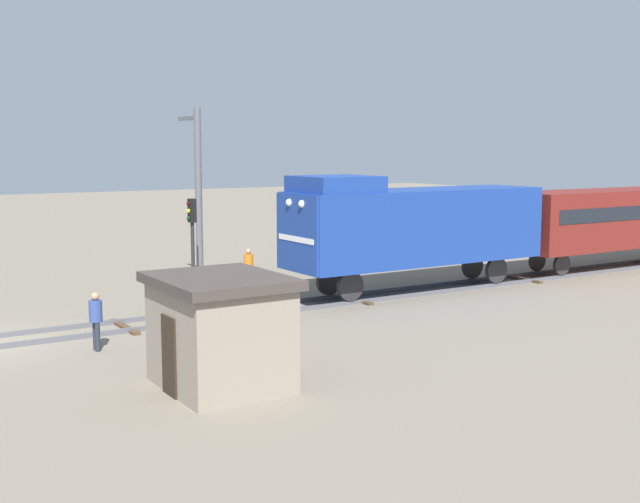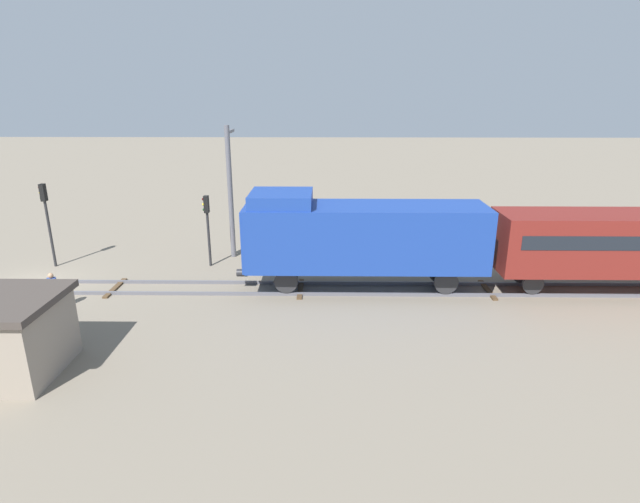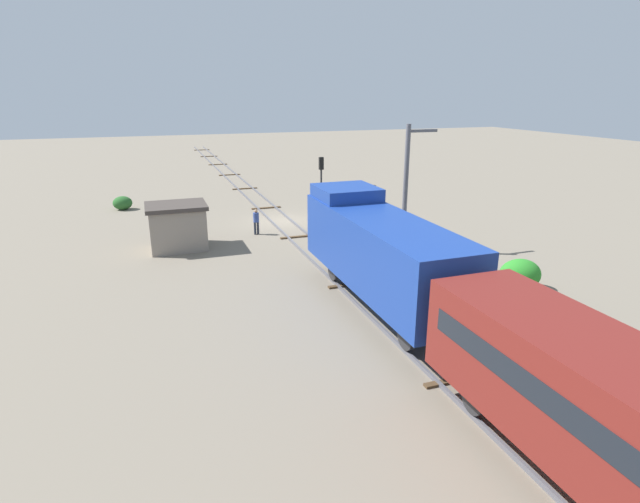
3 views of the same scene
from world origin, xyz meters
The scene contains 11 objects.
ground_plane centered at (0.00, 0.00, 0.00)m, with size 161.50×161.50×0.00m, color #756B5B.
railway_track centered at (0.00, 0.00, 0.07)m, with size 2.40×107.66×0.16m.
locomotive centered at (0.00, 16.30, 2.77)m, with size 2.90×11.60×4.60m.
traffic_signal_near centered at (-3.20, -0.09, 3.13)m, with size 0.32×0.34×4.52m.
traffic_signal_mid centered at (-3.40, 8.35, 2.71)m, with size 0.32×0.34×3.88m.
worker_near_track centered at (2.40, 2.87, 1.00)m, with size 0.38×0.38×1.70m.
worker_by_signal centered at (-4.20, 11.15, 1.00)m, with size 0.38×0.38×1.70m.
catenary_mast centered at (-5.07, 9.35, 3.93)m, with size 1.94×0.28×7.38m.
relay_hut centered at (7.50, 4.38, 1.39)m, with size 3.50×2.90×2.74m.
bush_near centered at (10.98, -7.87, 0.54)m, with size 1.49×1.22×1.09m, color #275B26.
bush_mid centered at (-7.40, 16.55, 0.75)m, with size 2.05×1.68×1.49m, color #2A8526.
Camera 3 is at (8.98, 34.44, 9.07)m, focal length 28.00 mm.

